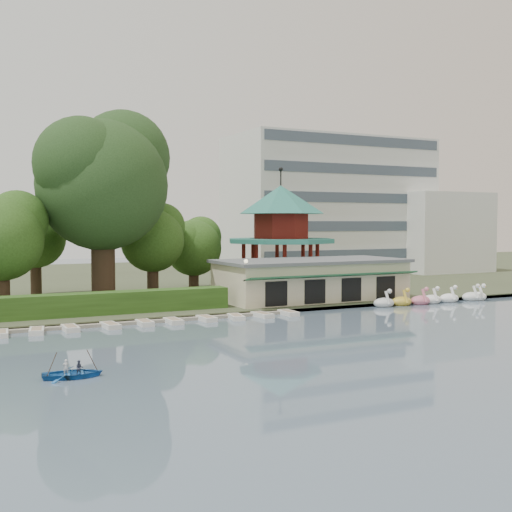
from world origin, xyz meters
TOP-DOWN VIEW (x-y plane):
  - ground_plane at (0.00, 0.00)m, footprint 220.00×220.00m
  - shore at (0.00, 52.00)m, footprint 220.00×70.00m
  - embankment at (0.00, 17.30)m, footprint 220.00×0.60m
  - dock at (-12.00, 17.20)m, footprint 34.00×1.60m
  - boathouse at (10.00, 21.97)m, footprint 18.60×9.39m
  - pavilion at (12.00, 32.00)m, footprint 12.40×12.40m
  - office_building at (32.67, 49.00)m, footprint 38.00×18.00m
  - hedge at (-15.00, 20.50)m, footprint 30.00×2.00m
  - lamp_post at (1.50, 19.00)m, footprint 0.36×0.36m
  - big_tree at (-8.83, 28.20)m, footprint 13.36×12.45m
  - small_trees at (-11.91, 31.31)m, footprint 39.28×16.84m
  - swan_boats at (20.83, 16.50)m, footprint 13.85×1.95m
  - moored_rowboats at (-11.35, 15.81)m, footprint 31.99×2.74m
  - rowboat_with_passengers at (-16.67, 1.25)m, footprint 4.61×3.59m

SIDE VIEW (x-z plane):
  - ground_plane at x=0.00m, z-range 0.00..0.00m
  - dock at x=-12.00m, z-range 0.00..0.24m
  - embankment at x=0.00m, z-range 0.00..0.30m
  - moored_rowboats at x=-11.35m, z-range 0.00..0.36m
  - shore at x=0.00m, z-range 0.00..0.40m
  - swan_boats at x=20.83m, z-range -0.56..1.35m
  - rowboat_with_passengers at x=-16.67m, z-range -0.57..1.44m
  - hedge at x=-15.00m, z-range 0.40..2.20m
  - boathouse at x=10.00m, z-range 0.42..4.32m
  - lamp_post at x=1.50m, z-range 1.20..5.48m
  - small_trees at x=-11.91m, z-range 1.26..11.57m
  - pavilion at x=12.00m, z-range 0.73..14.23m
  - office_building at x=32.67m, z-range -0.27..19.73m
  - big_tree at x=-8.83m, z-range 3.12..21.48m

